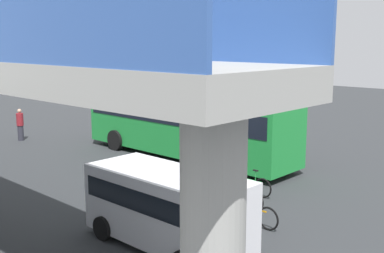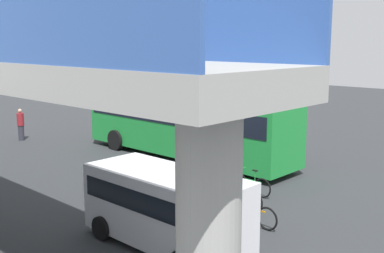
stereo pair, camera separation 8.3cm
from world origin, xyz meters
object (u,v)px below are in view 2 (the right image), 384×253
city_bus (185,119)px  pedestrian (21,125)px  bicycle_green (250,185)px  bicycle_orange (253,214)px  bicycle_red (241,198)px  traffic_sign (202,103)px  parked_van (166,204)px

city_bus → pedestrian: 10.14m
city_bus → pedestrian: bearing=19.8°
bicycle_green → bicycle_orange: size_ratio=1.00×
bicycle_red → pedestrian: (15.79, -0.41, 0.51)m
bicycle_green → pedestrian: bearing=3.7°
city_bus → bicycle_red: city_bus is taller
bicycle_red → pedestrian: 15.80m
bicycle_orange → bicycle_red: size_ratio=1.00×
bicycle_orange → pedestrian: (16.98, -1.37, 0.51)m
city_bus → traffic_sign: bearing=-55.8°
bicycle_orange → city_bus: bearing=-32.6°
bicycle_orange → bicycle_red: 1.53m
pedestrian → parked_van: bearing=165.7°
bicycle_green → pedestrian: (15.16, 0.99, 0.51)m
city_bus → traffic_sign: size_ratio=4.12×
bicycle_red → pedestrian: size_ratio=0.99×
bicycle_green → traffic_sign: size_ratio=0.63×
city_bus → parked_van: (-6.57, 7.53, -0.70)m
city_bus → pedestrian: (9.50, 3.42, -1.00)m
bicycle_green → bicycle_orange: bearing=127.5°
bicycle_orange → bicycle_red: same height
parked_van → bicycle_green: parked_van is taller
pedestrian → traffic_sign: traffic_sign is taller
bicycle_orange → pedestrian: pedestrian is taller
parked_van → bicycle_red: size_ratio=2.71×
parked_van → traffic_sign: (9.86, -12.37, 0.71)m
bicycle_red → parked_van: bearing=94.4°
traffic_sign → city_bus: bearing=124.2°
city_bus → bicycle_red: bearing=148.7°
bicycle_red → traffic_sign: 13.01m
parked_van → bicycle_red: bearing=-85.6°
city_bus → traffic_sign: 5.85m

